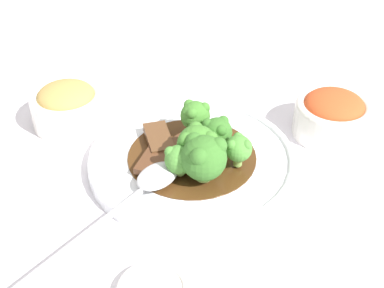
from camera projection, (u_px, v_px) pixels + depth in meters
The scene contains 14 objects.
ground_plane at pixel (192, 165), 0.68m from camera, with size 4.00×4.00×0.00m, color silver.
main_plate at pixel (192, 159), 0.67m from camera, with size 0.26×0.26×0.02m.
beef_strip_0 at pixel (182, 148), 0.67m from camera, with size 0.04×0.06×0.01m.
beef_strip_1 at pixel (159, 139), 0.68m from camera, with size 0.07×0.05×0.01m.
beef_strip_2 at pixel (158, 159), 0.65m from camera, with size 0.06×0.07×0.01m.
broccoli_floret_0 at pixel (195, 115), 0.68m from camera, with size 0.04×0.04×0.05m.
broccoli_floret_1 at pixel (217, 132), 0.66m from camera, with size 0.04×0.04×0.04m.
broccoli_floret_2 at pixel (239, 148), 0.63m from camera, with size 0.03×0.03×0.04m.
broccoli_floret_3 at pixel (204, 157), 0.61m from camera, with size 0.05×0.05×0.06m.
broccoli_floret_4 at pixel (180, 159), 0.62m from camera, with size 0.04×0.04×0.04m.
broccoli_floret_5 at pixel (197, 144), 0.63m from camera, with size 0.05×0.05×0.05m.
serving_spoon at pixel (143, 188), 0.61m from camera, with size 0.07×0.24×0.01m.
side_bowl_kimchi at pixel (333, 115), 0.72m from camera, with size 0.10×0.10×0.06m.
side_bowl_appetizer at pixel (67, 105), 0.73m from camera, with size 0.10×0.10×0.06m.
Camera 1 is at (-0.40, 0.34, 0.43)m, focal length 50.00 mm.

